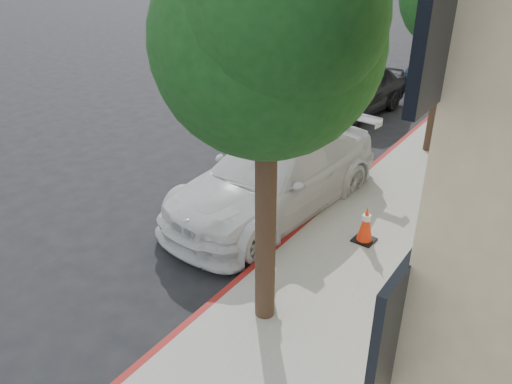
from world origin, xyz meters
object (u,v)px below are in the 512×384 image
object	(u,v)px
parked_car_far	(447,65)
fire_hydrant	(266,272)
police_car	(275,175)
parked_car_mid	(352,91)
traffic_cone	(366,224)

from	to	relation	value
parked_car_far	fire_hydrant	xyz separation A→B (m)	(1.41, -14.77, -0.29)
police_car	parked_car_mid	bearing A→B (deg)	107.34
fire_hydrant	traffic_cone	distance (m)	2.42
parked_car_far	fire_hydrant	bearing A→B (deg)	-83.85
police_car	parked_car_mid	xyz separation A→B (m)	(-1.39, 6.80, 0.00)
parked_car_mid	fire_hydrant	bearing A→B (deg)	-67.78
parked_car_mid	traffic_cone	size ratio (longest dim) A/B	6.46
police_car	parked_car_far	size ratio (longest dim) A/B	1.20
parked_car_far	police_car	bearing A→B (deg)	-89.79
traffic_cone	parked_car_mid	bearing A→B (deg)	117.01
parked_car_far	fire_hydrant	world-z (taller)	parked_car_far
traffic_cone	police_car	bearing A→B (deg)	172.49
police_car	fire_hydrant	bearing A→B (deg)	-54.07
parked_car_mid	parked_car_far	world-z (taller)	parked_car_mid
police_car	parked_car_mid	distance (m)	6.94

